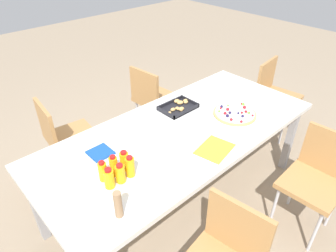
{
  "coord_description": "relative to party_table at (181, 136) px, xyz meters",
  "views": [
    {
      "loc": [
        -1.36,
        -1.33,
        2.04
      ],
      "look_at": [
        -0.05,
        0.09,
        0.74
      ],
      "focal_mm": 32.5,
      "sensor_mm": 36.0,
      "label": 1
    }
  ],
  "objects": [
    {
      "name": "ground_plane",
      "position": [
        0.0,
        0.0,
        -0.67
      ],
      "size": [
        12.0,
        12.0,
        0.0
      ],
      "primitive_type": "plane",
      "color": "gray"
    },
    {
      "name": "party_table",
      "position": [
        0.0,
        0.0,
        0.0
      ],
      "size": [
        2.26,
        0.99,
        0.72
      ],
      "color": "silver",
      "rests_on": "ground_plane"
    },
    {
      "name": "chair_far_right",
      "position": [
        0.46,
        0.88,
        -0.17
      ],
      "size": [
        0.44,
        0.44,
        0.83
      ],
      "rotation": [
        0.0,
        0.0,
        -1.47
      ],
      "color": "#B7844C",
      "rests_on": "ground_plane"
    },
    {
      "name": "chair_end",
      "position": [
        1.5,
        0.06,
        -0.17
      ],
      "size": [
        0.45,
        0.45,
        0.83
      ],
      "rotation": [
        0.0,
        0.0,
        3.27
      ],
      "color": "#B7844C",
      "rests_on": "ground_plane"
    },
    {
      "name": "chair_far_left",
      "position": [
        -0.57,
        0.87,
        -0.17
      ],
      "size": [
        0.44,
        0.44,
        0.83
      ],
      "rotation": [
        0.0,
        0.0,
        -1.68
      ],
      "color": "#B7844C",
      "rests_on": "ground_plane"
    },
    {
      "name": "chair_near_right",
      "position": [
        0.56,
        -0.87,
        -0.17
      ],
      "size": [
        0.42,
        0.42,
        0.83
      ],
      "rotation": [
        0.0,
        0.0,
        1.61
      ],
      "color": "#B7844C",
      "rests_on": "ground_plane"
    },
    {
      "name": "juice_bottle_0",
      "position": [
        -0.73,
        -0.13,
        0.12
      ],
      "size": [
        0.06,
        0.06,
        0.14
      ],
      "color": "#F9AF14",
      "rests_on": "party_table"
    },
    {
      "name": "juice_bottle_1",
      "position": [
        -0.65,
        -0.14,
        0.12
      ],
      "size": [
        0.06,
        0.06,
        0.13
      ],
      "color": "#F8AD14",
      "rests_on": "party_table"
    },
    {
      "name": "juice_bottle_2",
      "position": [
        -0.58,
        -0.14,
        0.13
      ],
      "size": [
        0.06,
        0.06,
        0.15
      ],
      "color": "#F9AB14",
      "rests_on": "party_table"
    },
    {
      "name": "juice_bottle_3",
      "position": [
        -0.72,
        -0.05,
        0.12
      ],
      "size": [
        0.05,
        0.05,
        0.14
      ],
      "color": "#FBAB14",
      "rests_on": "party_table"
    },
    {
      "name": "juice_bottle_4",
      "position": [
        -0.65,
        -0.06,
        0.13
      ],
      "size": [
        0.05,
        0.05,
        0.15
      ],
      "color": "#FAAE14",
      "rests_on": "party_table"
    },
    {
      "name": "juice_bottle_5",
      "position": [
        -0.57,
        -0.06,
        0.12
      ],
      "size": [
        0.06,
        0.06,
        0.14
      ],
      "color": "#F9AB14",
      "rests_on": "party_table"
    },
    {
      "name": "fruit_pizza",
      "position": [
        0.48,
        -0.14,
        0.07
      ],
      "size": [
        0.35,
        0.35,
        0.05
      ],
      "color": "tan",
      "rests_on": "party_table"
    },
    {
      "name": "snack_tray",
      "position": [
        0.22,
        0.25,
        0.07
      ],
      "size": [
        0.3,
        0.21,
        0.04
      ],
      "color": "black",
      "rests_on": "party_table"
    },
    {
      "name": "plate_stack",
      "position": [
        -0.04,
        -0.06,
        0.08
      ],
      "size": [
        0.18,
        0.18,
        0.04
      ],
      "color": "silver",
      "rests_on": "party_table"
    },
    {
      "name": "napkin_stack",
      "position": [
        -0.6,
        0.18,
        0.06
      ],
      "size": [
        0.15,
        0.15,
        0.01
      ],
      "primitive_type": "cube",
      "color": "#194CA5",
      "rests_on": "party_table"
    },
    {
      "name": "cardboard_tube",
      "position": [
        -0.81,
        -0.35,
        0.14
      ],
      "size": [
        0.04,
        0.04,
        0.17
      ],
      "primitive_type": "cylinder",
      "color": "#9E7A56",
      "rests_on": "party_table"
    },
    {
      "name": "paper_folder",
      "position": [
        0.01,
        -0.33,
        0.06
      ],
      "size": [
        0.29,
        0.25,
        0.01
      ],
      "primitive_type": "cube",
      "rotation": [
        0.0,
        0.0,
        0.2
      ],
      "color": "yellow",
      "rests_on": "party_table"
    }
  ]
}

